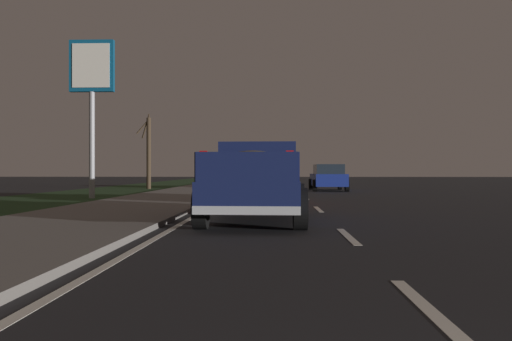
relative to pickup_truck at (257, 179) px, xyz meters
name	(u,v)px	position (x,y,z in m)	size (l,w,h in m)	color
ground	(301,194)	(14.76, -1.75, -0.98)	(144.00, 144.00, 0.00)	black
sidewalk_shoulder	(190,192)	(14.76, 3.95, -0.92)	(108.00, 4.00, 0.12)	slate
grass_verge	(94,193)	(14.76, 8.95, -0.98)	(108.00, 6.00, 0.01)	#1E3819
lane_markings	(253,192)	(16.73, 0.80, -0.98)	(108.00, 3.54, 0.01)	silver
pickup_truck	(257,179)	(0.00, 0.00, 0.00)	(5.49, 2.40, 1.87)	#141E4C
sedan_tan	(270,177)	(21.90, -0.08, -0.20)	(4.45, 2.10, 1.54)	#9E845B
sedan_blue	(328,177)	(19.07, -3.53, -0.20)	(4.43, 2.06, 1.54)	navy
sedan_red	(261,182)	(6.73, 0.08, -0.20)	(4.41, 2.04, 1.54)	maroon
gas_price_sign	(92,80)	(9.94, 7.37, 4.07)	(0.27, 1.90, 6.73)	#99999E
bare_tree_far	(148,150)	(21.51, 7.73, 1.55)	(1.20, 0.93, 4.83)	#423323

